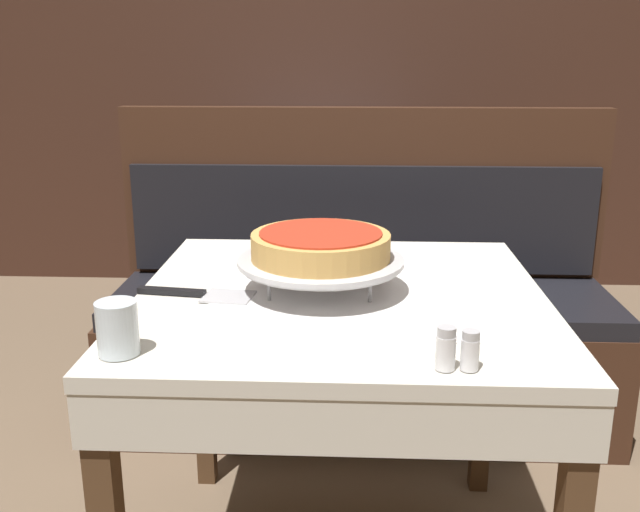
{
  "coord_description": "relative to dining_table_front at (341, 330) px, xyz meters",
  "views": [
    {
      "loc": [
        0.02,
        -1.44,
        1.23
      ],
      "look_at": [
        -0.04,
        -0.03,
        0.82
      ],
      "focal_mm": 40.0,
      "sensor_mm": 36.0,
      "label": 1
    }
  ],
  "objects": [
    {
      "name": "dining_table_front",
      "position": [
        0.0,
        0.0,
        0.0
      ],
      "size": [
        0.87,
        0.87,
        0.74
      ],
      "color": "beige",
      "rests_on": "ground_plane"
    },
    {
      "name": "dining_table_rear",
      "position": [
        -0.15,
        1.84,
        -0.01
      ],
      "size": [
        0.79,
        0.79,
        0.74
      ],
      "color": "#194799",
      "rests_on": "ground_plane"
    },
    {
      "name": "booth_bench",
      "position": [
        0.06,
        0.82,
        -0.34
      ],
      "size": [
        1.67,
        0.5,
        1.05
      ],
      "color": "#3D2316",
      "rests_on": "ground_plane"
    },
    {
      "name": "back_wall_panel",
      "position": [
        0.0,
        2.35,
        0.55
      ],
      "size": [
        6.0,
        0.04,
        2.4
      ],
      "primitive_type": "cube",
      "color": "#3D2319",
      "rests_on": "ground_plane"
    },
    {
      "name": "pizza_pan_stand",
      "position": [
        -0.04,
        -0.0,
        0.15
      ],
      "size": [
        0.35,
        0.35,
        0.07
      ],
      "color": "#ADADB2",
      "rests_on": "dining_table_front"
    },
    {
      "name": "deep_dish_pizza",
      "position": [
        -0.04,
        -0.0,
        0.19
      ],
      "size": [
        0.29,
        0.29,
        0.06
      ],
      "color": "tan",
      "rests_on": "pizza_pan_stand"
    },
    {
      "name": "pizza_server",
      "position": [
        -0.3,
        -0.04,
        0.09
      ],
      "size": [
        0.25,
        0.1,
        0.01
      ],
      "color": "#BCBCC1",
      "rests_on": "dining_table_front"
    },
    {
      "name": "water_glass_near",
      "position": [
        -0.37,
        -0.34,
        0.13
      ],
      "size": [
        0.07,
        0.07,
        0.09
      ],
      "color": "silver",
      "rests_on": "dining_table_front"
    },
    {
      "name": "salt_shaker",
      "position": [
        0.18,
        -0.38,
        0.12
      ],
      "size": [
        0.03,
        0.03,
        0.07
      ],
      "color": "silver",
      "rests_on": "dining_table_front"
    },
    {
      "name": "pepper_shaker",
      "position": [
        0.21,
        -0.38,
        0.12
      ],
      "size": [
        0.03,
        0.03,
        0.07
      ],
      "color": "silver",
      "rests_on": "dining_table_front"
    },
    {
      "name": "condiment_caddy",
      "position": [
        -0.23,
        1.86,
        0.13
      ],
      "size": [
        0.13,
        0.13,
        0.14
      ],
      "color": "black",
      "rests_on": "dining_table_rear"
    }
  ]
}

